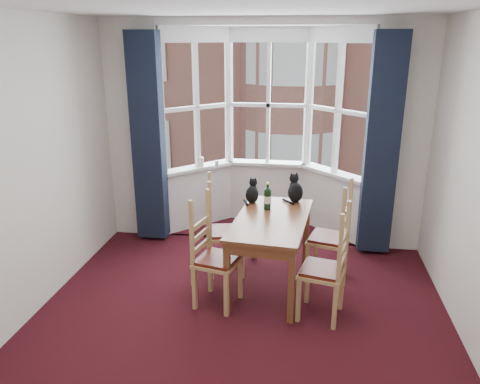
% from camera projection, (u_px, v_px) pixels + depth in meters
% --- Properties ---
extents(floor, '(4.50, 4.50, 0.00)m').
position_uv_depth(floor, '(234.00, 342.00, 4.15)').
color(floor, black).
rests_on(floor, ground).
extents(ceiling, '(4.50, 4.50, 0.00)m').
position_uv_depth(ceiling, '(233.00, 2.00, 3.26)').
color(ceiling, white).
rests_on(ceiling, floor).
extents(wall_left, '(0.00, 4.50, 4.50)m').
position_uv_depth(wall_left, '(2.00, 181.00, 3.98)').
color(wall_left, silver).
rests_on(wall_left, floor).
extents(wall_back_pier_left, '(0.70, 0.12, 2.80)m').
position_uv_depth(wall_back_pier_left, '(136.00, 132.00, 6.04)').
color(wall_back_pier_left, silver).
rests_on(wall_back_pier_left, floor).
extents(wall_back_pier_right, '(0.70, 0.12, 2.80)m').
position_uv_depth(wall_back_pier_right, '(400.00, 140.00, 5.59)').
color(wall_back_pier_right, silver).
rests_on(wall_back_pier_right, floor).
extents(bay_window, '(2.76, 0.94, 2.80)m').
position_uv_depth(bay_window, '(266.00, 128.00, 6.29)').
color(bay_window, white).
rests_on(bay_window, floor).
extents(curtain_left, '(0.38, 0.22, 2.60)m').
position_uv_depth(curtain_left, '(148.00, 139.00, 5.86)').
color(curtain_left, '#151D30').
rests_on(curtain_left, floor).
extents(curtain_right, '(0.38, 0.22, 2.60)m').
position_uv_depth(curtain_right, '(382.00, 147.00, 5.46)').
color(curtain_right, '#151D30').
rests_on(curtain_right, floor).
extents(dining_table, '(0.84, 1.40, 0.79)m').
position_uv_depth(dining_table, '(271.00, 227.00, 4.86)').
color(dining_table, brown).
rests_on(dining_table, floor).
extents(chair_left_near, '(0.49, 0.50, 0.92)m').
position_uv_depth(chair_left_near, '(209.00, 259.00, 4.63)').
color(chair_left_near, tan).
rests_on(chair_left_near, floor).
extents(chair_left_far, '(0.48, 0.49, 0.92)m').
position_uv_depth(chair_left_far, '(218.00, 233.00, 5.25)').
color(chair_left_far, tan).
rests_on(chair_left_far, floor).
extents(chair_right_near, '(0.48, 0.50, 0.92)m').
position_uv_depth(chair_right_near, '(332.00, 273.00, 4.37)').
color(chair_right_near, tan).
rests_on(chair_right_near, floor).
extents(chair_right_far, '(0.50, 0.51, 0.92)m').
position_uv_depth(chair_right_far, '(336.00, 241.00, 5.06)').
color(chair_right_far, tan).
rests_on(chair_right_far, floor).
extents(cat_left, '(0.16, 0.22, 0.28)m').
position_uv_depth(cat_left, '(252.00, 193.00, 5.25)').
color(cat_left, black).
rests_on(cat_left, dining_table).
extents(cat_right, '(0.23, 0.27, 0.33)m').
position_uv_depth(cat_right, '(295.00, 191.00, 5.28)').
color(cat_right, black).
rests_on(cat_right, dining_table).
extents(wine_bottle, '(0.08, 0.08, 0.30)m').
position_uv_depth(wine_bottle, '(267.00, 198.00, 5.03)').
color(wine_bottle, black).
rests_on(wine_bottle, dining_table).
extents(candle_tall, '(0.06, 0.06, 0.14)m').
position_uv_depth(candle_tall, '(201.00, 162.00, 6.41)').
color(candle_tall, white).
rests_on(candle_tall, bay_window).
extents(candle_short, '(0.06, 0.06, 0.09)m').
position_uv_depth(candle_short, '(217.00, 164.00, 6.42)').
color(candle_short, white).
rests_on(candle_short, bay_window).
extents(street, '(80.00, 80.00, 0.00)m').
position_uv_depth(street, '(300.00, 153.00, 36.31)').
color(street, '#333335').
rests_on(street, ground).
extents(tenement_building, '(18.40, 7.80, 15.20)m').
position_uv_depth(tenement_building, '(296.00, 65.00, 16.79)').
color(tenement_building, '#9E6051').
rests_on(tenement_building, street).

